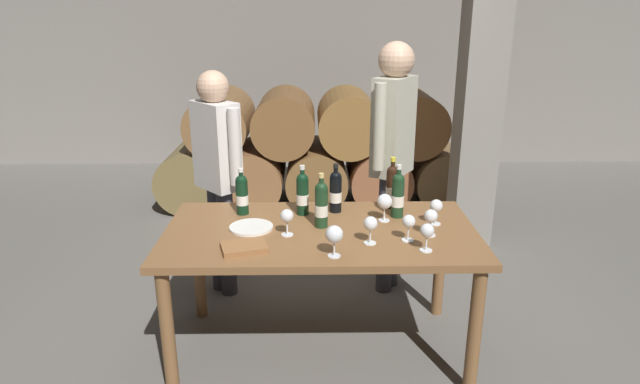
% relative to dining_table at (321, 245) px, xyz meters
% --- Properties ---
extents(ground_plane, '(14.00, 14.00, 0.00)m').
position_rel_dining_table_xyz_m(ground_plane, '(0.00, 0.00, -0.67)').
color(ground_plane, '#66635E').
extents(cellar_back_wall, '(10.00, 0.24, 2.80)m').
position_rel_dining_table_xyz_m(cellar_back_wall, '(0.00, 4.20, 0.73)').
color(cellar_back_wall, gray).
rests_on(cellar_back_wall, ground_plane).
extents(barrel_stack, '(3.12, 0.90, 1.15)m').
position_rel_dining_table_xyz_m(barrel_stack, '(0.00, 2.60, -0.13)').
color(barrel_stack, brown).
rests_on(barrel_stack, ground_plane).
extents(stone_pillar, '(0.32, 0.32, 2.60)m').
position_rel_dining_table_xyz_m(stone_pillar, '(1.30, 1.60, 0.63)').
color(stone_pillar, gray).
rests_on(stone_pillar, ground_plane).
extents(dining_table, '(1.70, 0.90, 0.76)m').
position_rel_dining_table_xyz_m(dining_table, '(0.00, 0.00, 0.00)').
color(dining_table, brown).
rests_on(dining_table, ground_plane).
extents(wine_bottle_0, '(0.07, 0.07, 0.30)m').
position_rel_dining_table_xyz_m(wine_bottle_0, '(-0.10, 0.24, 0.22)').
color(wine_bottle_0, black).
rests_on(wine_bottle_0, dining_table).
extents(wine_bottle_1, '(0.07, 0.07, 0.29)m').
position_rel_dining_table_xyz_m(wine_bottle_1, '(0.09, 0.28, 0.22)').
color(wine_bottle_1, black).
rests_on(wine_bottle_1, dining_table).
extents(wine_bottle_2, '(0.07, 0.07, 0.28)m').
position_rel_dining_table_xyz_m(wine_bottle_2, '(-0.45, 0.25, 0.21)').
color(wine_bottle_2, black).
rests_on(wine_bottle_2, dining_table).
extents(wine_bottle_3, '(0.07, 0.07, 0.31)m').
position_rel_dining_table_xyz_m(wine_bottle_3, '(0.43, 0.35, 0.23)').
color(wine_bottle_3, black).
rests_on(wine_bottle_3, dining_table).
extents(wine_bottle_4, '(0.07, 0.07, 0.31)m').
position_rel_dining_table_xyz_m(wine_bottle_4, '(0.45, 0.19, 0.22)').
color(wine_bottle_4, '#19381E').
rests_on(wine_bottle_4, dining_table).
extents(wine_bottle_5, '(0.07, 0.07, 0.31)m').
position_rel_dining_table_xyz_m(wine_bottle_5, '(0.01, 0.05, 0.22)').
color(wine_bottle_5, '#19381E').
rests_on(wine_bottle_5, dining_table).
extents(wine_glass_0, '(0.07, 0.07, 0.15)m').
position_rel_dining_table_xyz_m(wine_glass_0, '(0.25, -0.19, 0.20)').
color(wine_glass_0, white).
rests_on(wine_glass_0, dining_table).
extents(wine_glass_1, '(0.09, 0.09, 0.16)m').
position_rel_dining_table_xyz_m(wine_glass_1, '(0.36, 0.13, 0.20)').
color(wine_glass_1, white).
rests_on(wine_glass_1, dining_table).
extents(wine_glass_2, '(0.07, 0.07, 0.15)m').
position_rel_dining_table_xyz_m(wine_glass_2, '(-0.18, -0.07, 0.19)').
color(wine_glass_2, white).
rests_on(wine_glass_2, dining_table).
extents(wine_glass_3, '(0.07, 0.07, 0.15)m').
position_rel_dining_table_xyz_m(wine_glass_3, '(0.52, -0.28, 0.19)').
color(wine_glass_3, white).
rests_on(wine_glass_3, dining_table).
extents(wine_glass_4, '(0.07, 0.07, 0.15)m').
position_rel_dining_table_xyz_m(wine_glass_4, '(0.58, -0.09, 0.20)').
color(wine_glass_4, white).
rests_on(wine_glass_4, dining_table).
extents(wine_glass_5, '(0.07, 0.07, 0.14)m').
position_rel_dining_table_xyz_m(wine_glass_5, '(0.45, -0.15, 0.19)').
color(wine_glass_5, white).
rests_on(wine_glass_5, dining_table).
extents(wine_glass_6, '(0.09, 0.09, 0.16)m').
position_rel_dining_table_xyz_m(wine_glass_6, '(0.06, -0.34, 0.20)').
color(wine_glass_6, white).
rests_on(wine_glass_6, dining_table).
extents(wine_glass_7, '(0.07, 0.07, 0.15)m').
position_rel_dining_table_xyz_m(wine_glass_7, '(0.64, 0.07, 0.19)').
color(wine_glass_7, white).
rests_on(wine_glass_7, dining_table).
extents(tasting_notebook, '(0.26, 0.21, 0.03)m').
position_rel_dining_table_xyz_m(tasting_notebook, '(-0.39, -0.25, 0.11)').
color(tasting_notebook, '#936038').
rests_on(tasting_notebook, dining_table).
extents(serving_plate, '(0.24, 0.24, 0.01)m').
position_rel_dining_table_xyz_m(serving_plate, '(-0.38, 0.02, 0.10)').
color(serving_plate, white).
rests_on(serving_plate, dining_table).
extents(sommelier_presenting, '(0.33, 0.43, 1.72)m').
position_rel_dining_table_xyz_m(sommelier_presenting, '(0.49, 0.75, 0.37)').
color(sommelier_presenting, '#383842').
rests_on(sommelier_presenting, ground_plane).
extents(taster_seated_left, '(0.36, 0.38, 1.54)m').
position_rel_dining_table_xyz_m(taster_seated_left, '(-0.67, 0.72, 0.25)').
color(taster_seated_left, '#383842').
rests_on(taster_seated_left, ground_plane).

